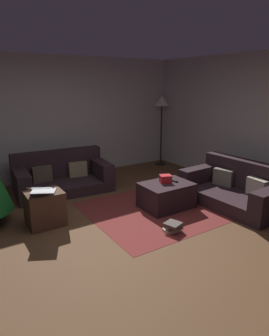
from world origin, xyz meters
name	(u,v)px	position (x,y,z in m)	size (l,w,h in m)	color
ground_plane	(123,236)	(0.00, 0.00, 0.00)	(6.40, 6.40, 0.00)	brown
rear_partition	(47,119)	(0.00, 3.14, 1.30)	(6.40, 0.12, 2.60)	#BCB7B2
couch_left	(61,176)	(-0.06, 2.27, 0.28)	(1.84, 1.10, 0.74)	#2D1E23
couch_right	(237,189)	(2.26, -0.07, 0.27)	(1.04, 1.74, 0.73)	#2D1E23
ottoman	(166,195)	(1.13, 0.46, 0.21)	(0.83, 0.61, 0.42)	#2D1E23
gift_box	(166,179)	(1.14, 0.51, 0.49)	(0.19, 0.15, 0.13)	red
tv_remote	(174,181)	(1.30, 0.48, 0.43)	(0.05, 0.16, 0.02)	black
side_table	(45,208)	(-0.79, 0.92, 0.26)	(0.52, 0.44, 0.51)	#4C3323
laptop	(42,190)	(-0.81, 0.86, 0.57)	(0.48, 0.50, 0.18)	silver
book_stack	(173,227)	(0.66, -0.27, 0.07)	(0.29, 0.26, 0.14)	beige
corner_lamp	(162,106)	(2.75, 2.72, 1.48)	(0.36, 0.36, 1.74)	black
area_rug	(166,207)	(1.13, 0.46, 0.00)	(2.60, 2.00, 0.01)	maroon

